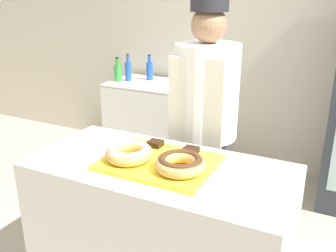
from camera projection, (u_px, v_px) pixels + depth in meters
wall_back at (263, 34)px, 3.57m from camera, size 8.00×0.06×2.70m
display_counter at (160, 236)px, 2.08m from camera, size 1.37×0.67×0.88m
serving_tray at (159, 162)px, 1.93m from camera, size 0.57×0.44×0.02m
donut_light_glaze at (129, 152)px, 1.92m from camera, size 0.25×0.25×0.07m
donut_chocolate_glaze at (180, 163)px, 1.80m from camera, size 0.25×0.25×0.07m
brownie_back_left at (155, 144)px, 2.10m from camera, size 0.08×0.08×0.03m
brownie_back_right at (191, 150)px, 2.00m from camera, size 0.08×0.08×0.03m
baker_person at (205, 127)px, 2.48m from camera, size 0.41×0.41×1.68m
chest_freezer at (158, 123)px, 3.94m from camera, size 1.00×0.59×0.85m
bottle_green at (118, 72)px, 3.88m from camera, size 0.08×0.08×0.25m
bottle_blue at (128, 70)px, 3.89m from camera, size 0.06×0.06×0.28m
bottle_green_b at (185, 75)px, 3.69m from camera, size 0.08×0.08×0.28m
bottle_blue_b at (150, 70)px, 3.92m from camera, size 0.07×0.07×0.27m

